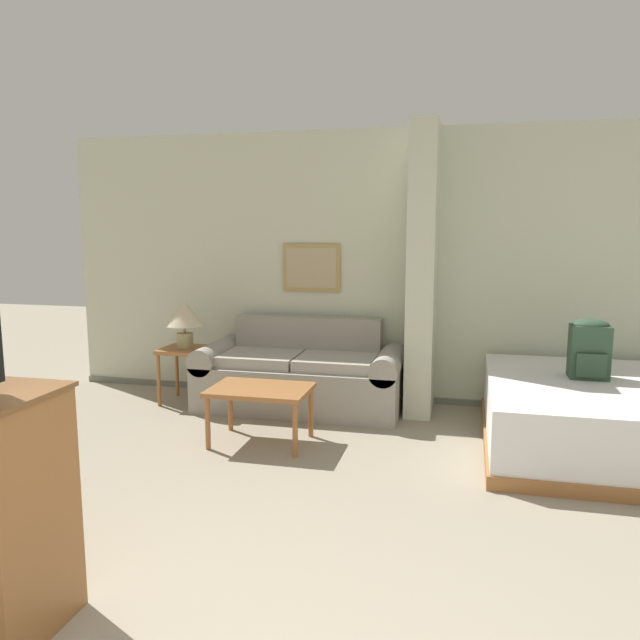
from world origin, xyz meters
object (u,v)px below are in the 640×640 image
(coffee_table, at_px, (260,394))
(table_lamp, at_px, (184,315))
(bed, at_px, (606,416))
(backpack, at_px, (589,348))
(couch, at_px, (301,375))

(coffee_table, distance_m, table_lamp, 1.50)
(coffee_table, xyz_separation_m, bed, (2.61, 0.45, -0.13))
(backpack, bearing_deg, bed, -46.37)
(bed, height_order, backpack, backpack)
(coffee_table, relative_size, table_lamp, 1.66)
(couch, height_order, table_lamp, table_lamp)
(couch, bearing_deg, table_lamp, -175.87)
(coffee_table, relative_size, bed, 0.41)
(coffee_table, relative_size, backpack, 1.67)
(couch, xyz_separation_m, coffee_table, (-0.05, -1.01, 0.09))
(couch, height_order, bed, couch)
(couch, bearing_deg, coffee_table, -92.98)
(backpack, bearing_deg, couch, 169.94)
(table_lamp, bearing_deg, coffee_table, -40.76)
(backpack, bearing_deg, coffee_table, -166.80)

